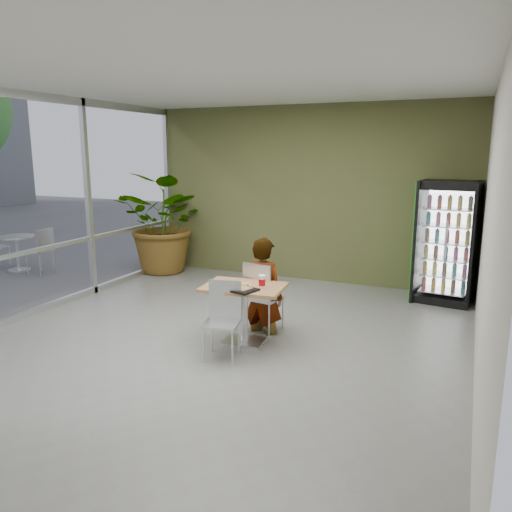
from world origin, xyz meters
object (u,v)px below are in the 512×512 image
Objects in this scene: soda_cup at (262,282)px; cafeteria_tray at (240,289)px; beverage_fridge at (447,242)px; seated_woman at (263,296)px; potted_plant at (166,223)px; chair_far at (261,292)px; chair_near at (223,313)px; dining_table at (244,302)px.

soda_cup is 0.30m from cafeteria_tray.
seated_woman is at bearing -123.54° from beverage_fridge.
cafeteria_tray is at bearing -116.43° from beverage_fridge.
potted_plant is (-3.06, 3.04, 0.23)m from cafeteria_tray.
seated_woman is (0.02, 0.05, -0.07)m from chair_far.
chair_far reaches higher than soda_cup.
soda_cup is 4.31m from potted_plant.
chair_near is 0.46× the size of beverage_fridge.
beverage_fridge is (2.12, 2.41, 0.48)m from seated_woman.
beverage_fridge is at bearing 53.41° from dining_table.
beverage_fridge is at bearing 56.47° from soda_cup.
potted_plant reaches higher than soda_cup.
chair_near is 5.75× the size of soda_cup.
chair_near reaches higher than cafeteria_tray.
dining_table is 4.16m from potted_plant.
soda_cup is at bearing -115.73° from beverage_fridge.
beverage_fridge is at bearing 0.98° from potted_plant.
chair_near is 0.45× the size of potted_plant.
beverage_fridge is 5.19m from potted_plant.
dining_table is at bearing 94.28° from seated_woman.
chair_far is 0.90m from chair_near.
soda_cup is 3.49m from beverage_fridge.
dining_table is 0.46m from chair_far.
chair_far is 2.36× the size of cafeteria_tray.
potted_plant reaches higher than cafeteria_tray.
chair_near is 0.56× the size of seated_woman.
seated_woman is (0.05, 0.51, -0.05)m from dining_table.
dining_table is 2.60× the size of cafeteria_tray.
beverage_fridge is at bearing 55.77° from cafeteria_tray.
chair_far reaches higher than cafeteria_tray.
soda_cup is (0.21, -0.45, 0.27)m from chair_far.
seated_woman is at bearing 89.51° from cafeteria_tray.
seated_woman is 3.92× the size of cafeteria_tray.
potted_plant reaches higher than chair_far.
dining_table is 0.53× the size of potted_plant.
chair_far is 0.49× the size of beverage_fridge.
dining_table is 3.66m from beverage_fridge.
beverage_fridge is at bearing -121.44° from chair_far.
chair_near is 2.21× the size of cafeteria_tray.
chair_near is 0.62m from soda_cup.
chair_far is at bearing 90.90° from cafeteria_tray.
potted_plant is (-3.26, 2.82, 0.17)m from soda_cup.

